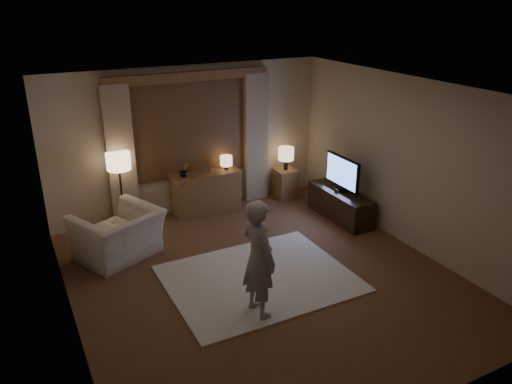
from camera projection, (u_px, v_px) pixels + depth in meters
room at (247, 178)px, 6.90m from camera, size 5.04×5.54×2.64m
rug at (259, 278)px, 6.95m from camera, size 2.50×2.00×0.02m
sideboard at (207, 193)px, 8.99m from camera, size 1.20×0.40×0.70m
picture_frame at (206, 170)px, 8.82m from camera, size 0.16×0.02×0.20m
plant at (184, 171)px, 8.63m from camera, size 0.16×0.13×0.30m
table_lamp_sideboard at (226, 161)px, 8.95m from camera, size 0.22×0.22×0.30m
floor_lamp at (119, 165)px, 8.06m from camera, size 0.39×0.39×1.33m
armchair at (118, 235)px, 7.40m from camera, size 1.44×1.37×0.74m
side_table at (285, 183)px, 9.66m from camera, size 0.40×0.40×0.56m
table_lamp_side at (286, 154)px, 9.44m from camera, size 0.30×0.30×0.44m
tv_stand at (340, 205)px, 8.76m from camera, size 0.45×1.40×0.50m
tv at (342, 173)px, 8.54m from camera, size 0.21×0.87×0.63m
person at (259, 258)px, 5.93m from camera, size 0.43×0.59×1.51m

